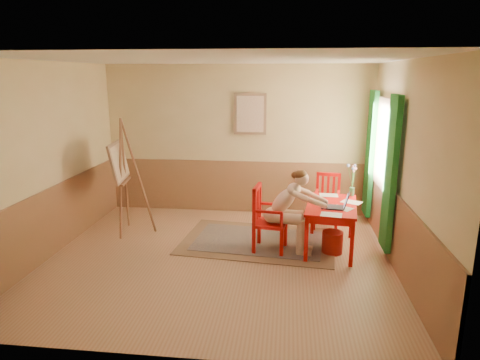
# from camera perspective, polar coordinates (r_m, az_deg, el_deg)

# --- Properties ---
(room) EXTENTS (5.04, 4.54, 2.84)m
(room) POSITION_cam_1_polar(r_m,az_deg,el_deg) (5.84, -3.06, 2.10)
(room) COLOR tan
(room) RESTS_ON ground
(wainscot) EXTENTS (5.00, 4.50, 1.00)m
(wainscot) POSITION_cam_1_polar(r_m,az_deg,el_deg) (6.83, -1.85, -3.92)
(wainscot) COLOR #986B4A
(wainscot) RESTS_ON room
(window) EXTENTS (0.12, 2.01, 2.20)m
(window) POSITION_cam_1_polar(r_m,az_deg,el_deg) (7.00, 18.49, 2.94)
(window) COLOR white
(window) RESTS_ON room
(wall_portrait) EXTENTS (0.60, 0.05, 0.76)m
(wall_portrait) POSITION_cam_1_polar(r_m,az_deg,el_deg) (7.90, 1.39, 8.91)
(wall_portrait) COLOR #936F53
(wall_portrait) RESTS_ON room
(rug) EXTENTS (2.54, 1.82, 0.02)m
(rug) POSITION_cam_1_polar(r_m,az_deg,el_deg) (6.86, 2.47, -8.22)
(rug) COLOR #8C7251
(rug) RESTS_ON room
(table) EXTENTS (0.87, 1.28, 0.72)m
(table) POSITION_cam_1_polar(r_m,az_deg,el_deg) (6.51, 12.25, -3.97)
(table) COLOR red
(table) RESTS_ON room
(chair_left) EXTENTS (0.52, 0.50, 1.01)m
(chair_left) POSITION_cam_1_polar(r_m,az_deg,el_deg) (6.38, 3.66, -5.22)
(chair_left) COLOR red
(chair_left) RESTS_ON room
(chair_back) EXTENTS (0.48, 0.49, 0.95)m
(chair_back) POSITION_cam_1_polar(r_m,az_deg,el_deg) (7.49, 11.66, -2.80)
(chair_back) COLOR red
(chair_back) RESTS_ON room
(figure) EXTENTS (0.97, 0.47, 1.28)m
(figure) POSITION_cam_1_polar(r_m,az_deg,el_deg) (6.28, 6.65, -3.66)
(figure) COLOR #DAB096
(figure) RESTS_ON room
(laptop) EXTENTS (0.42, 0.28, 0.23)m
(laptop) POSITION_cam_1_polar(r_m,az_deg,el_deg) (6.29, 13.00, -3.31)
(laptop) COLOR #1E2338
(laptop) RESTS_ON table
(papers) EXTENTS (0.70, 1.22, 0.00)m
(papers) POSITION_cam_1_polar(r_m,az_deg,el_deg) (6.47, 13.14, -3.25)
(papers) COLOR white
(papers) RESTS_ON table
(vase) EXTENTS (0.18, 0.26, 0.51)m
(vase) POSITION_cam_1_polar(r_m,az_deg,el_deg) (6.95, 14.91, -0.17)
(vase) COLOR #3F724C
(vase) RESTS_ON table
(wastebasket) EXTENTS (0.32, 0.32, 0.33)m
(wastebasket) POSITION_cam_1_polar(r_m,az_deg,el_deg) (6.54, 12.37, -8.20)
(wastebasket) COLOR #AC1D16
(wastebasket) RESTS_ON room
(easel) EXTENTS (0.70, 0.87, 1.94)m
(easel) POSITION_cam_1_polar(r_m,az_deg,el_deg) (7.20, -15.74, 1.82)
(easel) COLOR brown
(easel) RESTS_ON room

